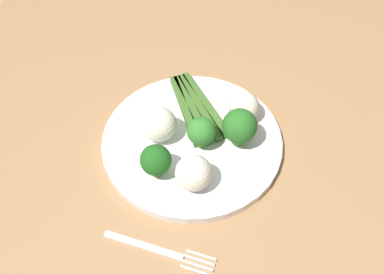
% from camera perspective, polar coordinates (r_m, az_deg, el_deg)
% --- Properties ---
extents(dining_table, '(1.24, 0.93, 0.76)m').
position_cam_1_polar(dining_table, '(0.85, -3.03, -6.95)').
color(dining_table, '#9E754C').
rests_on(dining_table, ground_plane).
extents(plate, '(0.30, 0.30, 0.01)m').
position_cam_1_polar(plate, '(0.77, 0.00, -0.58)').
color(plate, white).
rests_on(plate, dining_table).
extents(asparagus_bundle, '(0.16, 0.13, 0.01)m').
position_cam_1_polar(asparagus_bundle, '(0.80, 0.40, 3.70)').
color(asparagus_bundle, '#3D6626').
rests_on(asparagus_bundle, plate).
extents(broccoli_front_left, '(0.05, 0.05, 0.06)m').
position_cam_1_polar(broccoli_front_left, '(0.69, -4.16, -2.97)').
color(broccoli_front_left, '#4C7F2B').
rests_on(broccoli_front_left, plate).
extents(broccoli_right, '(0.05, 0.05, 0.06)m').
position_cam_1_polar(broccoli_right, '(0.73, 1.16, 0.67)').
color(broccoli_right, '#609E3D').
rests_on(broccoli_right, plate).
extents(broccoli_front, '(0.06, 0.06, 0.07)m').
position_cam_1_polar(broccoli_front, '(0.73, 5.90, 1.30)').
color(broccoli_front, '#568E33').
rests_on(broccoli_front, plate).
extents(cauliflower_left, '(0.06, 0.06, 0.06)m').
position_cam_1_polar(cauliflower_left, '(0.69, 0.20, -4.47)').
color(cauliflower_left, white).
rests_on(cauliflower_left, plate).
extents(cauliflower_near_fork, '(0.05, 0.05, 0.05)m').
position_cam_1_polar(cauliflower_near_fork, '(0.78, 6.44, 3.72)').
color(cauliflower_near_fork, silver).
rests_on(cauliflower_near_fork, plate).
extents(cauliflower_back, '(0.06, 0.06, 0.06)m').
position_cam_1_polar(cauliflower_back, '(0.74, -4.14, 1.59)').
color(cauliflower_back, white).
rests_on(cauliflower_back, plate).
extents(fork, '(0.03, 0.17, 0.00)m').
position_cam_1_polar(fork, '(0.67, -3.95, -13.89)').
color(fork, silver).
rests_on(fork, dining_table).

